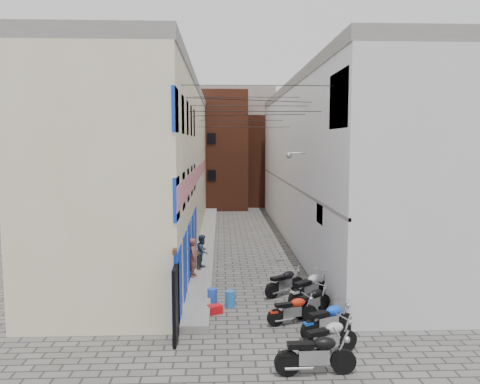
{
  "coord_description": "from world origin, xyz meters",
  "views": [
    {
      "loc": [
        -1.21,
        -13.36,
        5.65
      ],
      "look_at": [
        -0.2,
        11.78,
        3.0
      ],
      "focal_mm": 35.0,
      "sensor_mm": 36.0,
      "label": 1
    }
  ],
  "objects": [
    {
      "name": "ground",
      "position": [
        0.0,
        0.0,
        0.0
      ],
      "size": [
        90.0,
        90.0,
        0.0
      ],
      "primitive_type": "plane",
      "color": "#54514F",
      "rests_on": "ground"
    },
    {
      "name": "plinth",
      "position": [
        -2.05,
        13.0,
        0.12
      ],
      "size": [
        0.9,
        26.0,
        0.25
      ],
      "primitive_type": "cube",
      "color": "slate",
      "rests_on": "ground"
    },
    {
      "name": "building_left",
      "position": [
        -4.98,
        12.95,
        4.5
      ],
      "size": [
        5.1,
        27.0,
        9.0
      ],
      "color": "beige",
      "rests_on": "ground"
    },
    {
      "name": "building_right",
      "position": [
        5.0,
        13.0,
        4.51
      ],
      "size": [
        5.94,
        26.0,
        9.0
      ],
      "color": "silver",
      "rests_on": "ground"
    },
    {
      "name": "building_far_brick_left",
      "position": [
        -2.0,
        28.0,
        5.0
      ],
      "size": [
        6.0,
        6.0,
        10.0
      ],
      "primitive_type": "cube",
      "color": "brown",
      "rests_on": "ground"
    },
    {
      "name": "building_far_brick_right",
      "position": [
        3.0,
        30.0,
        4.0
      ],
      "size": [
        5.0,
        6.0,
        8.0
      ],
      "primitive_type": "cube",
      "color": "brown",
      "rests_on": "ground"
    },
    {
      "name": "building_far_concrete",
      "position": [
        0.0,
        34.0,
        5.5
      ],
      "size": [
        8.0,
        5.0,
        11.0
      ],
      "primitive_type": "cube",
      "color": "slate",
      "rests_on": "ground"
    },
    {
      "name": "far_shopfront",
      "position": [
        0.0,
        25.2,
        1.2
      ],
      "size": [
        2.0,
        0.3,
        2.4
      ],
      "primitive_type": "cube",
      "color": "black",
      "rests_on": "ground"
    },
    {
      "name": "overhead_wires",
      "position": [
        0.0,
        7.64,
        7.12
      ],
      "size": [
        5.8,
        13.02,
        1.32
      ],
      "color": "black",
      "rests_on": "ground"
    },
    {
      "name": "motorcycle_a",
      "position": [
        1.06,
        -2.55,
        0.59
      ],
      "size": [
        2.04,
        0.69,
        1.17
      ],
      "primitive_type": null,
      "rotation": [
        0.0,
        0.0,
        -1.54
      ],
      "color": "black",
      "rests_on": "ground"
    },
    {
      "name": "motorcycle_b",
      "position": [
        1.61,
        -1.54,
        0.54
      ],
      "size": [
        1.95,
        1.29,
        1.08
      ],
      "primitive_type": null,
      "rotation": [
        0.0,
        0.0,
        -1.15
      ],
      "color": "#ADAEB2",
      "rests_on": "ground"
    },
    {
      "name": "motorcycle_c",
      "position": [
        1.9,
        -0.29,
        0.55
      ],
      "size": [
        1.97,
        1.35,
        1.1
      ],
      "primitive_type": null,
      "rotation": [
        0.0,
        0.0,
        -1.13
      ],
      "color": "blue",
      "rests_on": "ground"
    },
    {
      "name": "motorcycle_d",
      "position": [
        1.0,
        0.7,
        0.49
      ],
      "size": [
        1.78,
        1.01,
        0.98
      ],
      "primitive_type": null,
      "rotation": [
        0.0,
        0.0,
        -1.28
      ],
      "color": "red",
      "rests_on": "ground"
    },
    {
      "name": "motorcycle_e",
      "position": [
        1.78,
        1.46,
        0.5
      ],
      "size": [
        1.68,
        1.54,
        1.0
      ],
      "primitive_type": null,
      "rotation": [
        0.0,
        0.0,
        -0.87
      ],
      "color": "black",
      "rests_on": "ground"
    },
    {
      "name": "motorcycle_f",
      "position": [
        1.9,
        2.54,
        0.61
      ],
      "size": [
        2.07,
        1.86,
        1.23
      ],
      "primitive_type": null,
      "rotation": [
        0.0,
        0.0,
        -0.89
      ],
      "color": "#B2B2B7",
      "rests_on": "ground"
    },
    {
      "name": "motorcycle_g",
      "position": [
        1.13,
        3.49,
        0.54
      ],
      "size": [
        1.85,
        1.56,
        1.08
      ],
      "primitive_type": null,
      "rotation": [
        0.0,
        0.0,
        -0.94
      ],
      "color": "black",
      "rests_on": "ground"
    },
    {
      "name": "person_a",
      "position": [
        -2.35,
        5.2,
        1.04
      ],
      "size": [
        0.41,
        0.59,
        1.58
      ],
      "primitive_type": "imported",
      "rotation": [
        0.0,
        0.0,
        1.52
      ],
      "color": "#994C37",
      "rests_on": "plinth"
    },
    {
      "name": "person_b",
      "position": [
        -2.04,
        6.48,
        0.98
      ],
      "size": [
        0.75,
        0.85,
        1.46
      ],
      "primitive_type": "imported",
      "rotation": [
        0.0,
        0.0,
        1.25
      ],
      "color": "#313B49",
      "rests_on": "plinth"
    },
    {
      "name": "water_jug_near",
      "position": [
        -0.92,
        2.33,
        0.28
      ],
      "size": [
        0.43,
        0.43,
        0.56
      ],
      "primitive_type": "cylinder",
      "rotation": [
        0.0,
        0.0,
        -0.24
      ],
      "color": "blue",
      "rests_on": "ground"
    },
    {
      "name": "water_jug_far",
      "position": [
        -1.55,
        2.64,
        0.27
      ],
      "size": [
        0.4,
        0.4,
        0.54
      ],
      "primitive_type": "cylinder",
      "rotation": [
        0.0,
        0.0,
        -0.16
      ],
      "color": "blue",
      "rests_on": "ground"
    },
    {
      "name": "red_crate",
      "position": [
        -1.44,
        1.69,
        0.14
      ],
      "size": [
        0.54,
        0.48,
        0.28
      ],
      "primitive_type": "cube",
      "rotation": [
        0.0,
        0.0,
        0.4
      ],
      "color": "red",
      "rests_on": "ground"
    }
  ]
}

